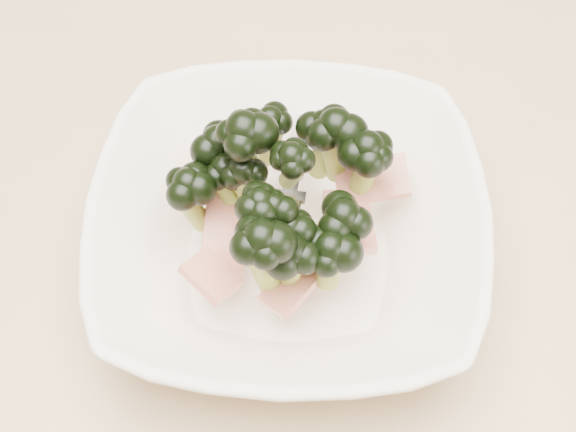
% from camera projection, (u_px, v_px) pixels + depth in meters
% --- Properties ---
extents(dining_table, '(1.20, 0.80, 0.75)m').
position_uv_depth(dining_table, '(235.00, 322.00, 0.65)').
color(dining_table, tan).
rests_on(dining_table, ground).
extents(broccoli_dish, '(0.33, 0.33, 0.12)m').
position_uv_depth(broccoli_dish, '(287.00, 223.00, 0.54)').
color(broccoli_dish, '#F0E1CB').
rests_on(broccoli_dish, dining_table).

